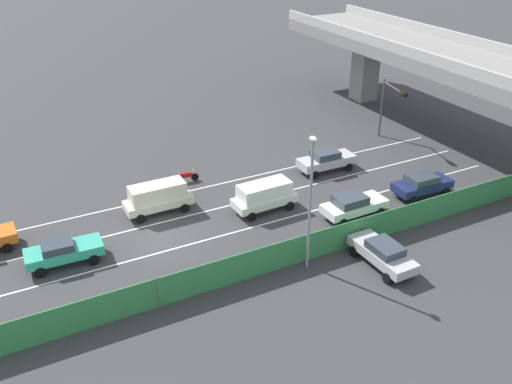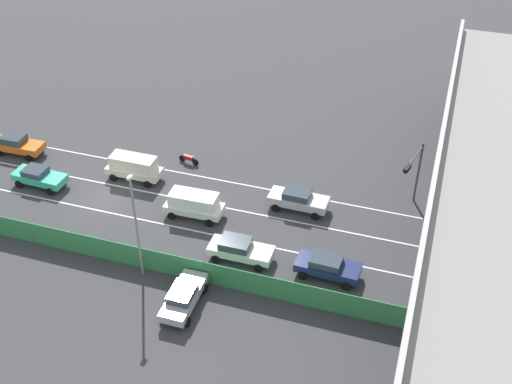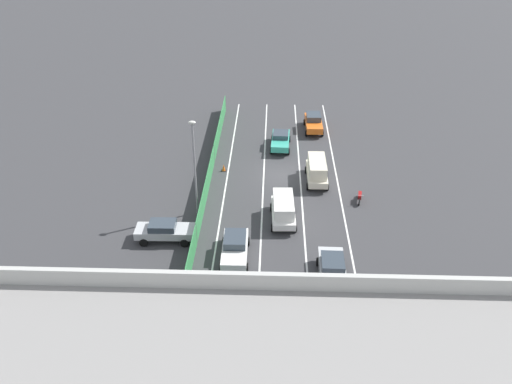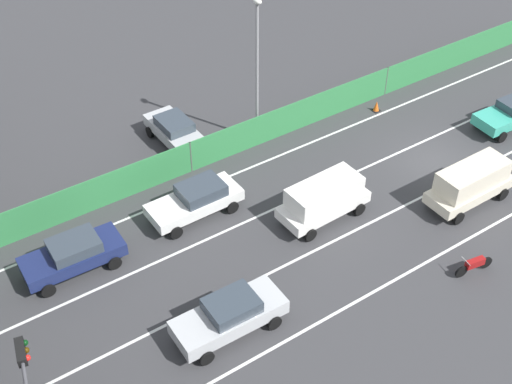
{
  "view_description": "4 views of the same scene",
  "coord_description": "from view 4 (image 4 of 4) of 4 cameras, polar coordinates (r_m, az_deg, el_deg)",
  "views": [
    {
      "loc": [
        29.82,
        -8.63,
        19.38
      ],
      "look_at": [
        0.55,
        6.68,
        1.91
      ],
      "focal_mm": 38.96,
      "sensor_mm": 36.0,
      "label": 1
    },
    {
      "loc": [
        36.45,
        24.5,
        31.58
      ],
      "look_at": [
        -2.27,
        11.94,
        1.68
      ],
      "focal_mm": 45.83,
      "sensor_mm": 36.0,
      "label": 2
    },
    {
      "loc": [
        0.91,
        45.18,
        24.84
      ],
      "look_at": [
        2.28,
        4.6,
        0.87
      ],
      "focal_mm": 38.47,
      "sensor_mm": 36.0,
      "label": 3
    },
    {
      "loc": [
        -18.52,
        23.97,
        22.16
      ],
      "look_at": [
        1.45,
        10.55,
        1.87
      ],
      "focal_mm": 47.51,
      "sensor_mm": 36.0,
      "label": 4
    }
  ],
  "objects": [
    {
      "name": "ground_plane",
      "position": [
        37.53,
        14.77,
        2.43
      ],
      "size": [
        300.0,
        300.0,
        0.0
      ],
      "primitive_type": "plane",
      "color": "#38383A"
    },
    {
      "name": "lane_line_left_edge",
      "position": [
        32.48,
        15.76,
        -4.8
      ],
      "size": [
        0.14,
        44.73,
        0.01
      ],
      "primitive_type": "cube",
      "color": "silver",
      "rests_on": "ground"
    },
    {
      "name": "lane_line_mid_left",
      "position": [
        34.03,
        11.68,
        -1.5
      ],
      "size": [
        0.14,
        44.73,
        0.01
      ],
      "primitive_type": "cube",
      "color": "silver",
      "rests_on": "ground"
    },
    {
      "name": "lane_line_mid_right",
      "position": [
        35.84,
        8.0,
        1.5
      ],
      "size": [
        0.14,
        44.73,
        0.01
      ],
      "primitive_type": "cube",
      "color": "silver",
      "rests_on": "ground"
    },
    {
      "name": "lane_line_right_edge",
      "position": [
        37.87,
        4.68,
        4.18
      ],
      "size": [
        0.14,
        44.73,
        0.01
      ],
      "primitive_type": "cube",
      "color": "silver",
      "rests_on": "ground"
    },
    {
      "name": "green_fence",
      "position": [
        38.3,
        3.38,
        6.4
      ],
      "size": [
        0.1,
        40.83,
        1.86
      ],
      "color": "#338447",
      "rests_on": "ground"
    },
    {
      "name": "car_van_cream",
      "position": [
        34.69,
        17.66,
        0.79
      ],
      "size": [
        1.97,
        4.67,
        2.14
      ],
      "color": "beige",
      "rests_on": "ground"
    },
    {
      "name": "car_van_white",
      "position": [
        32.38,
        5.74,
        -0.5
      ],
      "size": [
        2.17,
        4.57,
        2.05
      ],
      "color": "silver",
      "rests_on": "ground"
    },
    {
      "name": "car_sedan_silver",
      "position": [
        27.56,
        -2.22,
        -10.28
      ],
      "size": [
        2.07,
        4.71,
        1.71
      ],
      "color": "#B7BABC",
      "rests_on": "ground"
    },
    {
      "name": "car_taxi_teal",
      "position": [
        41.27,
        20.75,
        6.26
      ],
      "size": [
        2.15,
        4.54,
        1.56
      ],
      "color": "teal",
      "rests_on": "ground"
    },
    {
      "name": "car_sedan_navy",
      "position": [
        30.93,
        -15.14,
        -5.05
      ],
      "size": [
        2.14,
        4.53,
        1.62
      ],
      "color": "navy",
      "rests_on": "ground"
    },
    {
      "name": "car_hatchback_white",
      "position": [
        32.7,
        -5.05,
        -0.6
      ],
      "size": [
        2.09,
        4.64,
        1.63
      ],
      "color": "silver",
      "rests_on": "ground"
    },
    {
      "name": "motorcycle",
      "position": [
        31.54,
        17.91,
        -5.84
      ],
      "size": [
        0.61,
        1.94,
        0.93
      ],
      "color": "black",
      "rests_on": "ground"
    },
    {
      "name": "parked_wagon_silver",
      "position": [
        37.33,
        -6.74,
        5.08
      ],
      "size": [
        4.6,
        2.02,
        1.58
      ],
      "color": "#B2B5B7",
      "rests_on": "ground"
    },
    {
      "name": "street_lamp",
      "position": [
        35.4,
        0.09,
        11.03
      ],
      "size": [
        0.6,
        0.36,
        8.3
      ],
      "color": "gray",
      "rests_on": "ground"
    },
    {
      "name": "traffic_cone",
      "position": [
        40.85,
        10.1,
        7.12
      ],
      "size": [
        0.47,
        0.47,
        0.65
      ],
      "color": "orange",
      "rests_on": "ground"
    }
  ]
}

